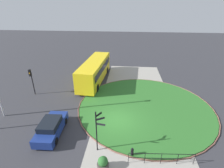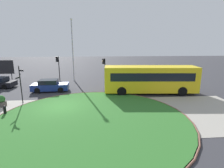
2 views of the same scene
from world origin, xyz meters
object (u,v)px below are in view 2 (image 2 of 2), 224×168
traffic_light_far (104,65)px  car_near_lane (50,86)px  traffic_light_near (58,63)px  planter_near_signpost (1,101)px  billboard_right (2,67)px  signpost_directional (20,82)px  lamppost_tall (73,49)px  bollard_foreground (5,110)px  bus_yellow (150,79)px

traffic_light_far → car_near_lane: bearing=26.6°
traffic_light_far → traffic_light_near: bearing=-14.6°
planter_near_signpost → billboard_right: bearing=116.1°
signpost_directional → billboard_right: signpost_directional is taller
lamppost_tall → bollard_foreground: bearing=-106.2°
bollard_foreground → car_near_lane: 7.17m
traffic_light_near → lamppost_tall: size_ratio=0.41×
bus_yellow → billboard_right: (-20.71, 9.26, 0.25)m
bollard_foreground → traffic_light_far: traffic_light_far is taller
traffic_light_near → traffic_light_far: bearing=-178.5°
signpost_directional → traffic_light_far: size_ratio=1.07×
bus_yellow → lamppost_tall: bearing=145.7°
car_near_lane → traffic_light_far: 8.50m
bus_yellow → traffic_light_near: traffic_light_near is taller
billboard_right → traffic_light_near: bearing=-15.0°
traffic_light_near → lamppost_tall: (2.16, 0.45, 2.08)m
car_near_lane → traffic_light_near: 5.86m
car_near_lane → planter_near_signpost: (-3.02, -4.95, -0.20)m
bus_yellow → billboard_right: bearing=160.0°
bus_yellow → lamppost_tall: (-9.53, 7.57, 3.13)m
signpost_directional → lamppost_tall: 11.17m
car_near_lane → billboard_right: billboard_right is taller
bus_yellow → signpost_directional: bearing=-164.0°
traffic_light_near → planter_near_signpost: size_ratio=3.58×
traffic_light_near → car_near_lane: bearing=96.2°
bollard_foreground → traffic_light_near: bearing=82.7°
signpost_directional → car_near_lane: bearing=72.0°
bus_yellow → traffic_light_near: (-11.69, 7.12, 1.05)m
bollard_foreground → traffic_light_far: (8.29, 12.06, 2.09)m
car_near_lane → traffic_light_near: bearing=89.1°
traffic_light_near → traffic_light_far: size_ratio=1.09×
traffic_light_near → billboard_right: bearing=-8.7°
lamppost_tall → billboard_right: 11.67m
car_near_lane → billboard_right: size_ratio=1.18×
signpost_directional → billboard_right: bearing=122.9°
traffic_light_far → bus_yellow: bearing=115.1°
bollard_foreground → lamppost_tall: (3.75, 12.89, 4.39)m
signpost_directional → car_near_lane: signpost_directional is taller
bollard_foreground → planter_near_signpost: bearing=122.5°
bollard_foreground → car_near_lane: size_ratio=0.18×
lamppost_tall → billboard_right: (-11.18, 1.69, -2.88)m
bus_yellow → traffic_light_far: traffic_light_far is taller
car_near_lane → traffic_light_far: traffic_light_far is taller
bus_yellow → car_near_lane: 11.69m
traffic_light_far → planter_near_signpost: 14.03m
traffic_light_far → planter_near_signpost: traffic_light_far is taller
car_near_lane → planter_near_signpost: car_near_lane is taller
lamppost_tall → planter_near_signpost: lamppost_tall is taller
lamppost_tall → traffic_light_near: bearing=-168.4°
signpost_directional → bus_yellow: (12.95, 2.72, -0.43)m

